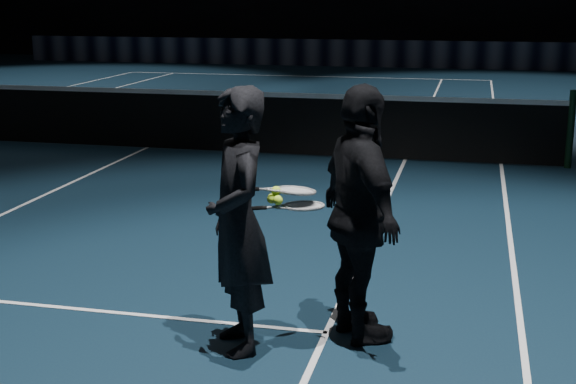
# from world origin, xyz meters

# --- Properties ---
(floor) EXTENTS (36.00, 36.00, 0.00)m
(floor) POSITION_xyz_m (0.00, 0.00, 0.00)
(floor) COLOR black
(floor) RESTS_ON ground
(court_lines) EXTENTS (10.98, 23.78, 0.01)m
(court_lines) POSITION_xyz_m (0.00, 0.00, 0.00)
(court_lines) COLOR white
(court_lines) RESTS_ON floor
(net_post_right) EXTENTS (0.10, 0.10, 1.10)m
(net_post_right) POSITION_xyz_m (6.40, 0.00, 0.55)
(net_post_right) COLOR black
(net_post_right) RESTS_ON floor
(net_mesh) EXTENTS (12.80, 0.02, 0.86)m
(net_mesh) POSITION_xyz_m (0.00, 0.00, 0.45)
(net_mesh) COLOR black
(net_mesh) RESTS_ON floor
(net_tape) EXTENTS (12.80, 0.03, 0.07)m
(net_tape) POSITION_xyz_m (0.00, 0.00, 0.92)
(net_tape) COLOR white
(net_tape) RESTS_ON net_mesh
(sponsor_backdrop) EXTENTS (22.00, 0.15, 0.90)m
(sponsor_backdrop) POSITION_xyz_m (0.00, 15.50, 0.45)
(sponsor_backdrop) COLOR black
(sponsor_backdrop) RESTS_ON floor
(player_a) EXTENTS (0.71, 0.79, 1.82)m
(player_a) POSITION_xyz_m (3.56, -6.76, 0.91)
(player_a) COLOR black
(player_a) RESTS_ON floor
(player_b) EXTENTS (0.94, 1.14, 1.82)m
(player_b) POSITION_xyz_m (4.34, -6.42, 0.91)
(player_b) COLOR black
(player_b) RESTS_ON floor
(racket_lower) EXTENTS (0.71, 0.47, 0.03)m
(racket_lower) POSITION_xyz_m (3.97, -6.58, 1.00)
(racket_lower) COLOR black
(racket_lower) RESTS_ON player_a
(racket_upper) EXTENTS (0.70, 0.51, 0.10)m
(racket_upper) POSITION_xyz_m (3.91, -6.57, 1.10)
(racket_upper) COLOR black
(racket_upper) RESTS_ON player_b
(tennis_balls) EXTENTS (0.12, 0.10, 0.12)m
(tennis_balls) POSITION_xyz_m (3.79, -6.66, 1.07)
(tennis_balls) COLOR #CCF233
(tennis_balls) RESTS_ON racket_upper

